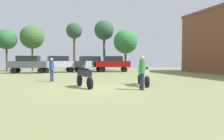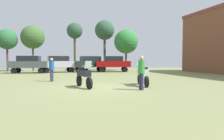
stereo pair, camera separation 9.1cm
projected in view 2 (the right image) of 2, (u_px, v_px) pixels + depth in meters
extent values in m
cube|color=#7D8452|center=(93.00, 88.00, 11.45)|extent=(44.00, 52.00, 0.02)
cylinder|color=black|center=(89.00, 83.00, 10.87)|extent=(0.26, 0.64, 0.63)
cylinder|color=black|center=(79.00, 81.00, 12.19)|extent=(0.26, 0.64, 0.63)
cube|color=black|center=(84.00, 73.00, 11.50)|extent=(0.65, 1.34, 0.36)
ellipsoid|color=black|center=(86.00, 68.00, 11.24)|extent=(0.42, 0.54, 0.24)
cube|color=black|center=(82.00, 68.00, 11.69)|extent=(0.42, 0.61, 0.12)
cube|color=silver|center=(88.00, 65.00, 10.95)|extent=(0.39, 0.23, 0.39)
cylinder|color=#B7B7BC|center=(87.00, 66.00, 11.03)|extent=(0.61, 0.18, 0.04)
cylinder|color=black|center=(139.00, 79.00, 13.15)|extent=(0.22, 0.64, 0.63)
cylinder|color=black|center=(147.00, 82.00, 11.57)|extent=(0.22, 0.64, 0.63)
cube|color=silver|center=(143.00, 72.00, 12.34)|extent=(0.57, 1.39, 0.36)
ellipsoid|color=silver|center=(142.00, 67.00, 12.62)|extent=(0.39, 0.52, 0.24)
cube|color=black|center=(144.00, 68.00, 12.09)|extent=(0.39, 0.60, 0.12)
cube|color=silver|center=(140.00, 64.00, 12.95)|extent=(0.38, 0.21, 0.39)
cylinder|color=#B7B7BC|center=(141.00, 65.00, 12.85)|extent=(0.62, 0.13, 0.04)
cylinder|color=black|center=(102.00, 70.00, 25.76)|extent=(0.67, 0.34, 0.64)
cylinder|color=black|center=(102.00, 69.00, 27.19)|extent=(0.67, 0.34, 0.64)
cylinder|color=black|center=(125.00, 70.00, 26.02)|extent=(0.67, 0.34, 0.64)
cylinder|color=black|center=(124.00, 69.00, 27.45)|extent=(0.67, 0.34, 0.64)
cube|color=maroon|center=(113.00, 64.00, 26.57)|extent=(4.56, 2.58, 0.75)
cube|color=black|center=(113.00, 59.00, 26.54)|extent=(2.62, 2.00, 0.61)
cylinder|color=black|center=(47.00, 70.00, 24.21)|extent=(0.66, 0.30, 0.64)
cylinder|color=black|center=(45.00, 70.00, 25.53)|extent=(0.66, 0.30, 0.64)
cylinder|color=black|center=(72.00, 70.00, 25.38)|extent=(0.66, 0.30, 0.64)
cylinder|color=black|center=(69.00, 69.00, 26.70)|extent=(0.66, 0.30, 0.64)
cube|color=#B3ADBF|center=(58.00, 64.00, 25.42)|extent=(4.50, 2.35, 0.75)
cube|color=black|center=(58.00, 59.00, 25.39)|extent=(2.55, 1.88, 0.61)
cylinder|color=black|center=(14.00, 71.00, 23.22)|extent=(0.67, 0.32, 0.64)
cylinder|color=black|center=(18.00, 70.00, 24.65)|extent=(0.67, 0.32, 0.64)
cylinder|color=black|center=(41.00, 71.00, 23.55)|extent=(0.67, 0.32, 0.64)
cylinder|color=black|center=(44.00, 70.00, 24.98)|extent=(0.67, 0.32, 0.64)
cube|color=#444D4B|center=(29.00, 64.00, 24.07)|extent=(4.54, 2.49, 0.75)
cube|color=black|center=(29.00, 58.00, 24.03)|extent=(2.60, 1.96, 0.61)
cylinder|color=black|center=(81.00, 70.00, 25.42)|extent=(0.67, 0.32, 0.64)
cylinder|color=black|center=(78.00, 69.00, 26.72)|extent=(0.67, 0.32, 0.64)
cylinder|color=black|center=(103.00, 69.00, 26.65)|extent=(0.67, 0.32, 0.64)
cylinder|color=black|center=(99.00, 69.00, 27.95)|extent=(0.67, 0.32, 0.64)
cube|color=black|center=(90.00, 64.00, 26.65)|extent=(4.53, 2.44, 0.75)
cube|color=black|center=(90.00, 59.00, 26.62)|extent=(2.58, 1.93, 0.61)
cylinder|color=#312F4E|center=(51.00, 76.00, 14.66)|extent=(0.14, 0.14, 0.81)
cylinder|color=#312F4E|center=(52.00, 76.00, 14.82)|extent=(0.14, 0.14, 0.81)
cylinder|color=#1B4F95|center=(52.00, 66.00, 14.71)|extent=(0.47, 0.47, 0.64)
sphere|color=tan|center=(52.00, 59.00, 14.68)|extent=(0.22, 0.22, 0.22)
cylinder|color=#2A2E50|center=(142.00, 82.00, 10.47)|extent=(0.14, 0.14, 0.85)
cylinder|color=#2A2E50|center=(140.00, 82.00, 10.62)|extent=(0.14, 0.14, 0.85)
cylinder|color=#348B39|center=(141.00, 67.00, 10.51)|extent=(0.39, 0.39, 0.67)
sphere|color=tan|center=(141.00, 58.00, 10.48)|extent=(0.23, 0.23, 0.23)
cylinder|color=brown|center=(33.00, 57.00, 28.56)|extent=(0.24, 0.24, 3.94)
sphere|color=#3E6530|center=(33.00, 37.00, 28.43)|extent=(3.20, 3.20, 3.20)
cylinder|color=brown|center=(126.00, 59.00, 30.45)|extent=(0.28, 0.28, 3.41)
sphere|color=#2F7D36|center=(126.00, 42.00, 30.33)|extent=(3.49, 3.49, 3.49)
cylinder|color=brown|center=(75.00, 53.00, 29.55)|extent=(0.31, 0.31, 5.16)
sphere|color=#2D4F36|center=(75.00, 31.00, 29.40)|extent=(2.24, 2.24, 2.24)
cylinder|color=brown|center=(7.00, 58.00, 27.43)|extent=(0.25, 0.25, 3.64)
sphere|color=#2C6739|center=(7.00, 39.00, 27.31)|extent=(2.66, 2.66, 2.66)
cylinder|color=brown|center=(105.00, 52.00, 31.23)|extent=(0.35, 0.35, 5.33)
sphere|color=#2F523A|center=(105.00, 30.00, 31.07)|extent=(2.92, 2.92, 2.92)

